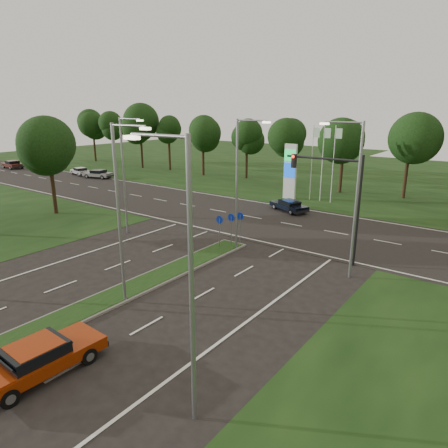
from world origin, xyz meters
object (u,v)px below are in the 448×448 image
Objects in this scene: far_car_c at (45,165)px; far_car_d at (12,164)px; navy_sedan at (289,205)px; far_car_a at (98,174)px; red_sedan at (38,358)px; far_car_b at (80,171)px.

far_car_c is 5.84m from far_car_d.
navy_sedan is 31.10m from far_car_a.
red_sedan is 60.80m from far_car_d.
far_car_c is (-14.43, 0.17, 0.03)m from far_car_a.
far_car_a is 1.09× the size of far_car_b.
far_car_a is at bearing -77.55° from far_car_d.
far_car_a reaches higher than far_car_b.
far_car_b is at bearing 111.99° from navy_sedan.
red_sedan is 57.48m from far_car_c.
far_car_a reaches higher than navy_sedan.
far_car_d is at bearing 156.37° from red_sedan.
red_sedan is 49.20m from far_car_b.
far_car_b is 0.88× the size of far_car_d.
far_car_b is (-35.65, 1.00, -0.00)m from navy_sedan.
red_sedan reaches higher than far_car_a.
far_car_b is at bearing 145.95° from red_sedan.
red_sedan is 45.47m from far_car_a.
far_car_b is 0.88× the size of far_car_c.
far_car_c is at bearing 112.34° from navy_sedan.
far_car_b is (-39.89, 28.79, -0.10)m from red_sedan.
far_car_a is 4.57m from far_car_b.
far_car_d reaches higher than far_car_c.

